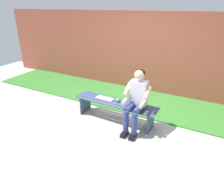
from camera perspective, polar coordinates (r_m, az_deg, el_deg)
ground_plane at (r=4.61m, az=-19.12°, el=-10.36°), size 10.00×7.00×0.04m
grass_strip at (r=5.59m, az=6.57°, el=-2.61°), size 9.00×1.70×0.03m
brick_wall at (r=6.14m, az=5.53°, el=10.80°), size 9.50×0.24×2.27m
bench_near at (r=4.44m, az=0.91°, el=-4.72°), size 1.89×0.49×0.45m
person_seated at (r=4.02m, az=6.89°, el=-2.56°), size 0.50×0.69×1.26m
apple at (r=4.38m, az=1.63°, el=-3.03°), size 0.08×0.08×0.08m
book_open at (r=4.53m, az=-2.06°, el=-2.58°), size 0.42×0.17×0.02m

